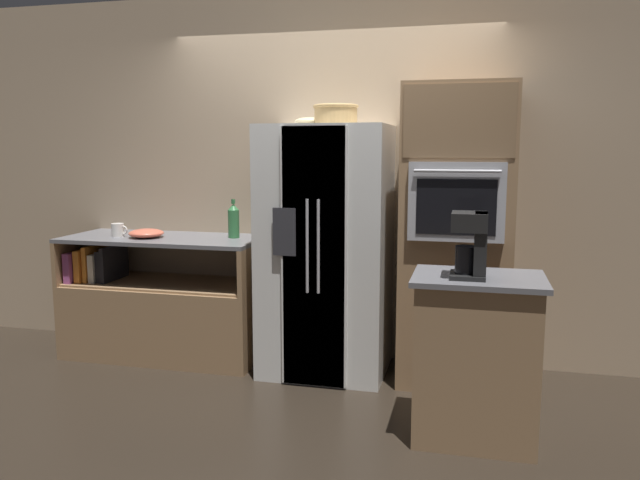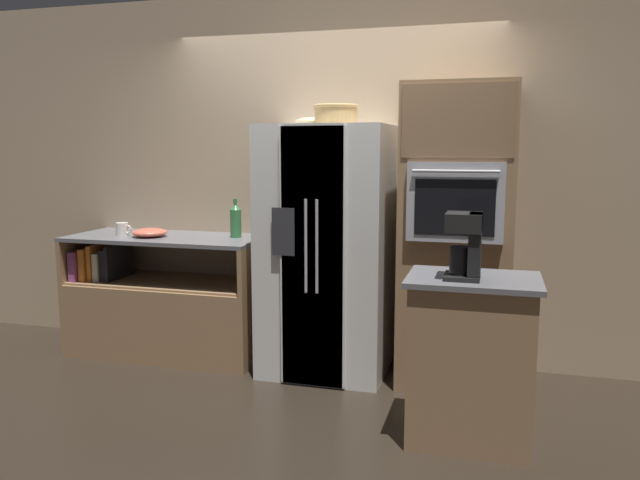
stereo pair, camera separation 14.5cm
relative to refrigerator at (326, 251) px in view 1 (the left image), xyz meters
The scene contains 12 objects.
ground_plane 0.90m from the refrigerator, 167.77° to the right, with size 20.00×20.00×0.00m, color black.
wall_back 0.65m from the refrigerator, 96.73° to the left, with size 12.00×0.06×2.80m.
counter_left 1.44m from the refrigerator, behind, with size 1.54×0.67×0.95m.
refrigerator is the anchor object (origin of this frame).
wall_oven 0.93m from the refrigerator, ahead, with size 0.74×0.72×2.05m.
island_counter 1.43m from the refrigerator, 38.91° to the right, with size 0.71×0.53×0.94m.
wicker_basket 0.97m from the refrigerator, 33.47° to the right, with size 0.31×0.31×0.13m.
fruit_bowl 0.94m from the refrigerator, 145.87° to the left, with size 0.24×0.24×0.06m.
bottle_tall 0.79m from the refrigerator, behind, with size 0.09×0.09×0.30m.
mug 1.67m from the refrigerator, behind, with size 0.13×0.10×0.10m.
mixing_bowl 1.42m from the refrigerator, behind, with size 0.27×0.27×0.07m.
coffee_maker 1.40m from the refrigerator, 41.98° to the right, with size 0.19×0.21×0.36m.
Camera 1 is at (1.07, -4.31, 1.64)m, focal length 35.00 mm.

